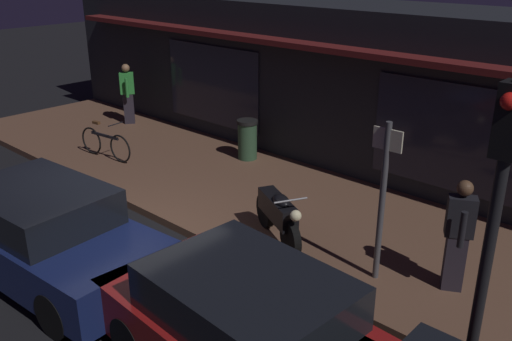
# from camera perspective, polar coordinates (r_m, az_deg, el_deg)

# --- Properties ---
(ground_plane) EXTENTS (60.00, 60.00, 0.00)m
(ground_plane) POSITION_cam_1_polar(r_m,az_deg,el_deg) (9.55, -13.04, -8.18)
(ground_plane) COLOR black
(sidewalk_slab) EXTENTS (18.00, 4.00, 0.15)m
(sidewalk_slab) POSITION_cam_1_polar(r_m,az_deg,el_deg) (11.25, -0.52, -2.45)
(sidewalk_slab) COLOR brown
(sidewalk_slab) RESTS_ON ground_plane
(storefront_building) EXTENTS (18.00, 3.30, 3.60)m
(storefront_building) POSITION_cam_1_polar(r_m,az_deg,el_deg) (13.27, 9.62, 8.86)
(storefront_building) COLOR black
(storefront_building) RESTS_ON ground_plane
(motorcycle) EXTENTS (1.57, 0.93, 0.97)m
(motorcycle) POSITION_cam_1_polar(r_m,az_deg,el_deg) (9.12, 2.31, -4.48)
(motorcycle) COLOR black
(motorcycle) RESTS_ON sidewalk_slab
(bicycle_parked) EXTENTS (1.65, 0.42, 0.91)m
(bicycle_parked) POSITION_cam_1_polar(r_m,az_deg,el_deg) (13.36, -15.25, 2.70)
(bicycle_parked) COLOR black
(bicycle_parked) RESTS_ON sidewalk_slab
(person_photographer) EXTENTS (0.55, 0.44, 1.67)m
(person_photographer) POSITION_cam_1_polar(r_m,az_deg,el_deg) (15.90, -13.07, 7.82)
(person_photographer) COLOR #28232D
(person_photographer) RESTS_ON sidewalk_slab
(person_bystander) EXTENTS (0.44, 0.58, 1.67)m
(person_bystander) POSITION_cam_1_polar(r_m,az_deg,el_deg) (8.19, 20.10, -6.11)
(person_bystander) COLOR #28232D
(person_bystander) RESTS_ON sidewalk_slab
(sign_post) EXTENTS (0.44, 0.09, 2.40)m
(sign_post) POSITION_cam_1_polar(r_m,az_deg,el_deg) (7.94, 12.91, -2.29)
(sign_post) COLOR #47474C
(sign_post) RESTS_ON sidewalk_slab
(trash_bin) EXTENTS (0.48, 0.48, 0.93)m
(trash_bin) POSITION_cam_1_polar(r_m,az_deg,el_deg) (12.83, -0.89, 3.24)
(trash_bin) COLOR #2D4C33
(trash_bin) RESTS_ON sidewalk_slab
(traffic_light_pole) EXTENTS (0.24, 0.33, 3.60)m
(traffic_light_pole) POSITION_cam_1_polar(r_m,az_deg,el_deg) (5.69, 23.56, -2.76)
(traffic_light_pole) COLOR black
(traffic_light_pole) RESTS_ON ground_plane
(parked_car_near) EXTENTS (4.22, 2.06, 1.42)m
(parked_car_near) POSITION_cam_1_polar(r_m,az_deg,el_deg) (8.97, -20.89, -6.07)
(parked_car_near) COLOR black
(parked_car_near) RESTS_ON ground_plane
(parked_car_far) EXTENTS (4.19, 1.99, 1.42)m
(parked_car_far) POSITION_cam_1_polar(r_m,az_deg,el_deg) (6.39, -0.20, -16.57)
(parked_car_far) COLOR black
(parked_car_far) RESTS_ON ground_plane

